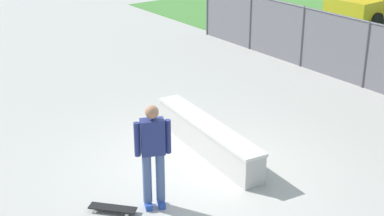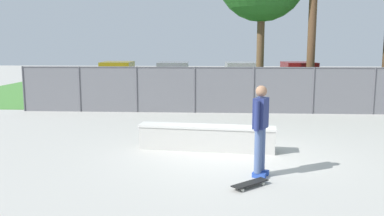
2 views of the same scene
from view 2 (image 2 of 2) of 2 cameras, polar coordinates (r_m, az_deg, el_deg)
name	(u,v)px [view 2 (image 2 of 2)]	position (r m, az deg, el deg)	size (l,w,h in m)	color
ground_plane	(229,156)	(9.68, 5.23, -6.77)	(80.00, 80.00, 0.00)	#ADAAA3
grass_strip	(220,86)	(25.91, 3.99, 3.13)	(27.67, 20.00, 0.02)	#478438
concrete_ledge	(206,138)	(10.14, 2.04, -4.17)	(3.42, 0.87, 0.63)	#B7B5AD
skateboarder	(260,127)	(8.12, 9.56, -2.59)	(0.39, 0.56, 1.82)	#2647A5
skateboard	(250,183)	(7.71, 8.10, -10.40)	(0.73, 0.68, 0.09)	black
chainlink_fence	(224,88)	(15.57, 4.51, 2.80)	(15.74, 0.07, 1.77)	#4C4C51
car_yellow	(117,77)	(22.79, -10.40, 4.31)	(2.16, 4.27, 1.66)	gold
car_silver	(173,78)	(21.94, -2.66, 4.27)	(2.16, 4.27, 1.66)	#B7BABF
car_white	(241,78)	(21.88, 6.88, 4.21)	(2.16, 4.27, 1.66)	silver
car_red	(299,78)	(22.70, 14.73, 4.15)	(2.16, 4.27, 1.66)	#B21E1E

